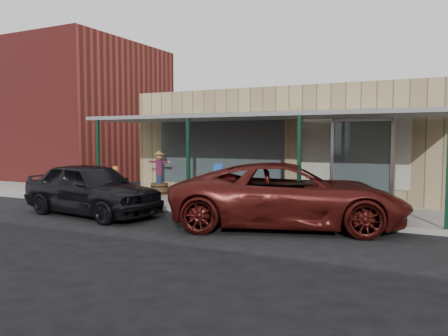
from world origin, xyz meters
The scene contains 10 objects.
ground centered at (0.00, 0.00, 0.00)m, with size 120.00×120.00×0.00m, color black.
sidewalk centered at (0.00, 3.60, 0.07)m, with size 40.00×3.20×0.15m, color gray.
storefront centered at (0.00, 8.16, 2.09)m, with size 12.00×6.25×4.20m.
awning centered at (0.00, 3.56, 3.01)m, with size 12.00×3.00×3.04m.
block_buildings_near centered at (2.01, 9.20, 3.77)m, with size 61.00×8.00×8.00m.
barrel_scarecrow centered at (-4.51, 4.43, 0.73)m, with size 1.04×0.67×1.72m.
barrel_pumpkin centered at (-0.70, 3.51, 0.37)m, with size 0.61×0.61×0.63m.
handicap_sign centered at (-0.88, 2.40, 1.06)m, with size 0.29×0.05×1.41m.
parked_sedan centered at (-4.22, 0.43, 0.81)m, with size 4.98×2.54×1.63m.
car_maroon centered at (1.73, 1.42, 0.85)m, with size 2.83×6.13×1.70m, color #48110E.
Camera 1 is at (5.33, -9.63, 2.37)m, focal length 35.00 mm.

